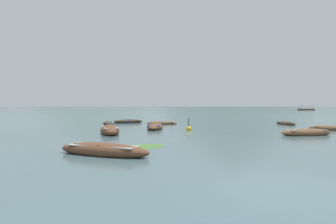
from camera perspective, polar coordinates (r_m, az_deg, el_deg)
ground_plane at (r=1507.02m, az=2.02°, el=1.17°), size 6000.00×6000.00×0.00m
mountain_1 at (r=1778.31m, az=-14.52°, el=5.61°), size 889.19×889.19×276.93m
mountain_2 at (r=1707.29m, az=13.79°, el=7.87°), size 1024.82×1024.82×400.07m
rowboat_0 at (r=21.29m, az=-12.05°, el=-3.72°), size 2.68×4.62×0.81m
rowboat_1 at (r=25.02m, az=-2.72°, el=-3.07°), size 1.45×4.30×0.65m
rowboat_2 at (r=30.31m, az=-12.29°, el=-2.40°), size 2.55×4.11×0.54m
rowboat_3 at (r=31.22m, az=-1.29°, el=-2.34°), size 3.63×1.44×0.42m
rowboat_5 at (r=12.09m, az=-13.35°, el=-7.74°), size 4.48×2.52×0.65m
rowboat_6 at (r=33.39m, az=23.33°, el=-2.18°), size 1.69×3.19×0.46m
rowboat_7 at (r=33.97m, az=-8.32°, el=-1.99°), size 3.76×2.64×0.56m
rowboat_8 at (r=21.83m, az=26.89°, el=-3.86°), size 3.97×1.85×0.62m
rowboat_9 at (r=27.45m, az=30.66°, el=-2.95°), size 3.20×2.32×0.51m
ferry_0 at (r=150.49m, az=26.82°, el=0.49°), size 7.49×3.44×2.54m
mooring_buoy at (r=23.72m, az=4.35°, el=-3.53°), size 0.48×0.48×1.17m
weed_patch_2 at (r=13.92m, az=-6.72°, el=-7.38°), size 3.70×3.43×0.14m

